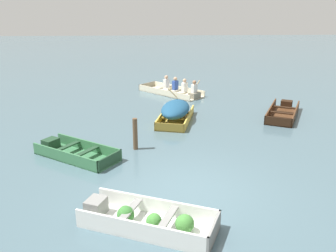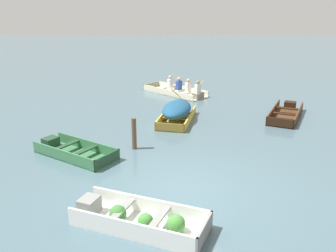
{
  "view_description": "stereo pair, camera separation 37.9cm",
  "coord_description": "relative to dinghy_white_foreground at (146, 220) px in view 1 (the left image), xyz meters",
  "views": [
    {
      "loc": [
        -0.79,
        -8.11,
        4.5
      ],
      "look_at": [
        -0.29,
        3.95,
        0.35
      ],
      "focal_mm": 40.0,
      "sensor_mm": 36.0,
      "label": 1
    },
    {
      "loc": [
        -0.41,
        -8.12,
        4.5
      ],
      "look_at": [
        -0.29,
        3.95,
        0.35
      ],
      "focal_mm": 40.0,
      "sensor_mm": 36.0,
      "label": 2
    }
  ],
  "objects": [
    {
      "name": "skiff_green_near_moored",
      "position": [
        -2.21,
        3.74,
        -0.05
      ],
      "size": [
        2.72,
        2.31,
        0.35
      ],
      "color": "#387047",
      "rests_on": "ground"
    },
    {
      "name": "ground_plane",
      "position": [
        0.96,
        1.45,
        -0.17
      ],
      "size": [
        80.0,
        80.0,
        0.0
      ],
      "primitive_type": "plane",
      "color": "#47606B"
    },
    {
      "name": "dinghy_white_foreground",
      "position": [
        0.0,
        0.0,
        0.0
      ],
      "size": [
        2.98,
        2.0,
        0.43
      ],
      "color": "white",
      "rests_on": "ground"
    },
    {
      "name": "rowboat_cream_with_crew",
      "position": [
        1.23,
        11.14,
        0.04
      ],
      "size": [
        3.2,
        3.17,
        0.88
      ],
      "color": "beige",
      "rests_on": "ground"
    },
    {
      "name": "mooring_post",
      "position": [
        -0.39,
        4.23,
        0.33
      ],
      "size": [
        0.15,
        0.15,
        1.01
      ],
      "primitive_type": "cylinder",
      "color": "brown",
      "rests_on": "ground"
    },
    {
      "name": "skiff_yellow_mid_moored",
      "position": [
        1.03,
        6.99,
        0.24
      ],
      "size": [
        1.65,
        2.73,
        0.76
      ],
      "color": "#E5BC47",
      "rests_on": "ground"
    },
    {
      "name": "skiff_dark_varnish_far_moored",
      "position": [
        5.4,
        7.54,
        -0.05
      ],
      "size": [
        2.11,
        2.94,
        0.35
      ],
      "color": "#4C2D19",
      "rests_on": "ground"
    }
  ]
}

